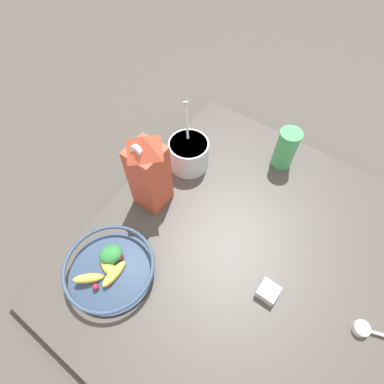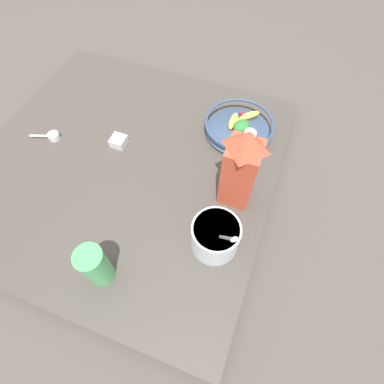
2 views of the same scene
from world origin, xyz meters
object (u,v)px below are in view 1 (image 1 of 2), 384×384
Objects in this scene: fruit_bowl at (110,268)px; milk_carton at (149,171)px; yogurt_tub at (189,153)px; drinking_cup at (286,148)px; spice_jar at (268,292)px.

milk_carton reaches higher than fruit_bowl.
milk_carton is at bearing -92.69° from yogurt_tub.
drinking_cup is 0.46m from spice_jar.
yogurt_tub is at bearing -143.39° from drinking_cup.
milk_carton is 5.61× the size of spice_jar.
fruit_bowl is at bearing -76.09° from milk_carton.
fruit_bowl is at bearing -151.90° from spice_jar.
fruit_bowl is 0.42m from spice_jar.
drinking_cup is (0.25, 0.19, 0.02)m from yogurt_tub.
fruit_bowl is 0.28m from milk_carton.
yogurt_tub is (0.01, 0.18, -0.08)m from milk_carton.
spice_jar is (0.17, -0.42, -0.06)m from drinking_cup.
yogurt_tub is at bearing 87.31° from milk_carton.
yogurt_tub is 0.32m from drinking_cup.
spice_jar is (0.43, -0.23, -0.04)m from yogurt_tub.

